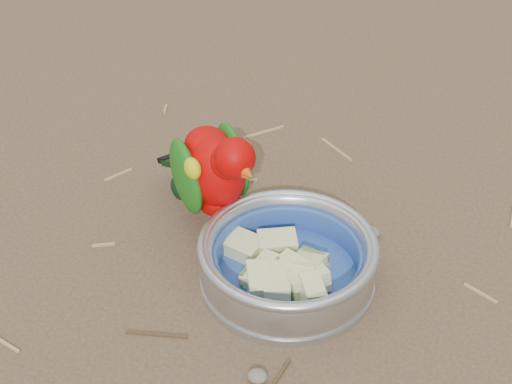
% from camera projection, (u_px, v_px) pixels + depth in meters
% --- Properties ---
extents(ground, '(60.00, 60.00, 0.00)m').
position_uv_depth(ground, '(220.00, 327.00, 0.85)').
color(ground, brown).
extents(food_bowl, '(0.20, 0.20, 0.02)m').
position_uv_depth(food_bowl, '(287.00, 278.00, 0.91)').
color(food_bowl, '#B2B2BA').
rests_on(food_bowl, ground).
extents(bowl_wall, '(0.20, 0.20, 0.04)m').
position_uv_depth(bowl_wall, '(288.00, 258.00, 0.89)').
color(bowl_wall, '#B2B2BA').
rests_on(bowl_wall, food_bowl).
extents(fruit_wedges, '(0.12, 0.12, 0.03)m').
position_uv_depth(fruit_wedges, '(288.00, 263.00, 0.89)').
color(fruit_wedges, beige).
rests_on(fruit_wedges, food_bowl).
extents(lory_parrot, '(0.20, 0.18, 0.15)m').
position_uv_depth(lory_parrot, '(215.00, 179.00, 0.95)').
color(lory_parrot, '#B20201').
rests_on(lory_parrot, ground).
extents(ground_debris, '(0.90, 0.80, 0.01)m').
position_uv_depth(ground_debris, '(213.00, 294.00, 0.89)').
color(ground_debris, tan).
rests_on(ground_debris, ground).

